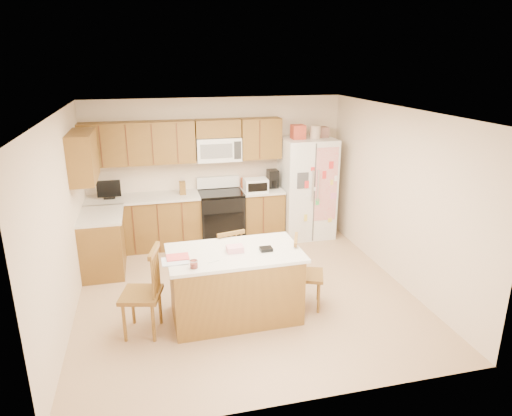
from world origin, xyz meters
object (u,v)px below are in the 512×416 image
object	(u,v)px
refrigerator	(307,187)
island	(235,284)
stove	(221,216)
windsor_chair_right	(306,274)
windsor_chair_back	(228,263)
windsor_chair_left	(143,294)

from	to	relation	value
refrigerator	island	xyz separation A→B (m)	(-1.82, -2.46, -0.47)
stove	windsor_chair_right	bearing A→B (deg)	-74.34
refrigerator	stove	bearing A→B (deg)	177.70
stove	windsor_chair_right	distance (m)	2.59
windsor_chair_back	refrigerator	bearing A→B (deg)	45.46
stove	refrigerator	xyz separation A→B (m)	(1.57, -0.06, 0.45)
island	windsor_chair_left	bearing A→B (deg)	-174.64
windsor_chair_left	windsor_chair_right	world-z (taller)	windsor_chair_left
refrigerator	windsor_chair_left	world-z (taller)	refrigerator
stove	windsor_chair_left	world-z (taller)	stove
refrigerator	island	size ratio (longest dim) A/B	1.20
windsor_chair_right	refrigerator	bearing A→B (deg)	70.24
stove	island	world-z (taller)	stove
refrigerator	island	distance (m)	3.10
island	windsor_chair_left	size ratio (longest dim) A/B	1.57
refrigerator	windsor_chair_right	world-z (taller)	refrigerator
windsor_chair_right	island	bearing A→B (deg)	-177.96
stove	refrigerator	distance (m)	1.63
windsor_chair_left	windsor_chair_right	distance (m)	2.06
stove	windsor_chair_right	size ratio (longest dim) A/B	1.17
island	windsor_chair_back	bearing A→B (deg)	87.93
island	windsor_chair_right	distance (m)	0.95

